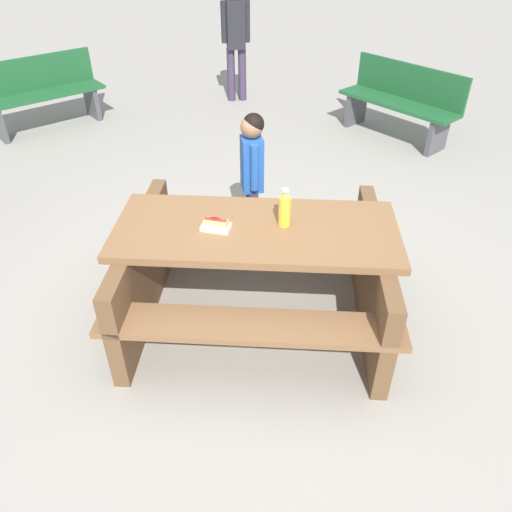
{
  "coord_description": "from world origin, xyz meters",
  "views": [
    {
      "loc": [
        -0.87,
        2.48,
        2.45
      ],
      "look_at": [
        0.0,
        0.0,
        0.52
      ],
      "focal_mm": 34.73,
      "sensor_mm": 36.0,
      "label": 1
    }
  ],
  "objects_px": {
    "picnic_table": "(256,266)",
    "bystander_adult": "(236,25)",
    "hotdog_tray": "(216,225)",
    "park_bench_mid": "(41,92)",
    "park_bench_near": "(401,100)",
    "soda_bottle": "(285,209)",
    "child_in_coat": "(252,165)"
  },
  "relations": [
    {
      "from": "picnic_table",
      "to": "bystander_adult",
      "type": "bearing_deg",
      "value": -67.14
    },
    {
      "from": "hotdog_tray",
      "to": "park_bench_mid",
      "type": "bearing_deg",
      "value": -36.4
    },
    {
      "from": "hotdog_tray",
      "to": "picnic_table",
      "type": "bearing_deg",
      "value": -156.35
    },
    {
      "from": "picnic_table",
      "to": "park_bench_near",
      "type": "distance_m",
      "value": 3.71
    },
    {
      "from": "soda_bottle",
      "to": "child_in_coat",
      "type": "xyz_separation_m",
      "value": [
        0.5,
        -0.78,
        -0.14
      ]
    },
    {
      "from": "picnic_table",
      "to": "child_in_coat",
      "type": "bearing_deg",
      "value": -68.72
    },
    {
      "from": "park_bench_near",
      "to": "park_bench_mid",
      "type": "relative_size",
      "value": 1.01
    },
    {
      "from": "picnic_table",
      "to": "child_in_coat",
      "type": "xyz_separation_m",
      "value": [
        0.34,
        -0.87,
        0.29
      ]
    },
    {
      "from": "soda_bottle",
      "to": "park_bench_mid",
      "type": "height_order",
      "value": "soda_bottle"
    },
    {
      "from": "picnic_table",
      "to": "park_bench_near",
      "type": "xyz_separation_m",
      "value": [
        -0.56,
        -3.67,
        0.0
      ]
    },
    {
      "from": "hotdog_tray",
      "to": "park_bench_mid",
      "type": "xyz_separation_m",
      "value": [
        3.51,
        -2.59,
        -0.33
      ]
    },
    {
      "from": "park_bench_mid",
      "to": "bystander_adult",
      "type": "height_order",
      "value": "bystander_adult"
    },
    {
      "from": "picnic_table",
      "to": "park_bench_mid",
      "type": "height_order",
      "value": "park_bench_mid"
    },
    {
      "from": "child_in_coat",
      "to": "park_bench_mid",
      "type": "xyz_separation_m",
      "value": [
        3.41,
        -1.62,
        -0.28
      ]
    },
    {
      "from": "hotdog_tray",
      "to": "park_bench_near",
      "type": "distance_m",
      "value": 3.87
    },
    {
      "from": "soda_bottle",
      "to": "hotdog_tray",
      "type": "relative_size",
      "value": 1.35
    },
    {
      "from": "park_bench_mid",
      "to": "soda_bottle",
      "type": "bearing_deg",
      "value": 148.37
    },
    {
      "from": "hotdog_tray",
      "to": "park_bench_mid",
      "type": "distance_m",
      "value": 4.38
    },
    {
      "from": "soda_bottle",
      "to": "picnic_table",
      "type": "bearing_deg",
      "value": 28.59
    },
    {
      "from": "soda_bottle",
      "to": "park_bench_mid",
      "type": "distance_m",
      "value": 4.6
    },
    {
      "from": "soda_bottle",
      "to": "hotdog_tray",
      "type": "height_order",
      "value": "soda_bottle"
    },
    {
      "from": "soda_bottle",
      "to": "park_bench_near",
      "type": "relative_size",
      "value": 0.17
    },
    {
      "from": "picnic_table",
      "to": "bystander_adult",
      "type": "relative_size",
      "value": 1.32
    },
    {
      "from": "soda_bottle",
      "to": "hotdog_tray",
      "type": "bearing_deg",
      "value": 25.72
    },
    {
      "from": "child_in_coat",
      "to": "bystander_adult",
      "type": "bearing_deg",
      "value": -66.74
    },
    {
      "from": "child_in_coat",
      "to": "park_bench_mid",
      "type": "height_order",
      "value": "child_in_coat"
    },
    {
      "from": "soda_bottle",
      "to": "child_in_coat",
      "type": "distance_m",
      "value": 0.94
    },
    {
      "from": "child_in_coat",
      "to": "bystander_adult",
      "type": "xyz_separation_m",
      "value": [
        1.46,
        -3.4,
        0.29
      ]
    },
    {
      "from": "picnic_table",
      "to": "bystander_adult",
      "type": "xyz_separation_m",
      "value": [
        1.8,
        -4.28,
        0.58
      ]
    },
    {
      "from": "picnic_table",
      "to": "soda_bottle",
      "type": "distance_m",
      "value": 0.46
    },
    {
      "from": "hotdog_tray",
      "to": "park_bench_near",
      "type": "relative_size",
      "value": 0.13
    },
    {
      "from": "child_in_coat",
      "to": "park_bench_near",
      "type": "bearing_deg",
      "value": -107.74
    }
  ]
}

